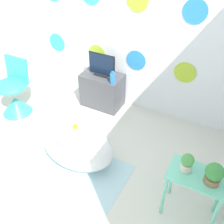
{
  "coord_description": "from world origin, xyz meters",
  "views": [
    {
      "loc": [
        1.57,
        -0.86,
        2.42
      ],
      "look_at": [
        0.55,
        1.05,
        0.72
      ],
      "focal_mm": 42.0,
      "sensor_mm": 36.0,
      "label": 1
    }
  ],
  "objects_px": {
    "vase": "(113,78)",
    "potted_plant_right": "(214,174)",
    "chair": "(14,96)",
    "bathtub": "(78,146)",
    "tv": "(102,66)",
    "potted_plant_left": "(187,162)"
  },
  "relations": [
    {
      "from": "vase",
      "to": "chair",
      "type": "bearing_deg",
      "value": -153.87
    },
    {
      "from": "vase",
      "to": "potted_plant_right",
      "type": "bearing_deg",
      "value": -35.39
    },
    {
      "from": "potted_plant_left",
      "to": "vase",
      "type": "bearing_deg",
      "value": 140.68
    },
    {
      "from": "bathtub",
      "to": "tv",
      "type": "bearing_deg",
      "value": 105.63
    },
    {
      "from": "chair",
      "to": "tv",
      "type": "height_order",
      "value": "tv"
    },
    {
      "from": "potted_plant_left",
      "to": "potted_plant_right",
      "type": "relative_size",
      "value": 0.91
    },
    {
      "from": "tv",
      "to": "bathtub",
      "type": "bearing_deg",
      "value": -74.37
    },
    {
      "from": "bathtub",
      "to": "vase",
      "type": "height_order",
      "value": "vase"
    },
    {
      "from": "vase",
      "to": "potted_plant_left",
      "type": "xyz_separation_m",
      "value": [
        1.29,
        -1.06,
        0.07
      ]
    },
    {
      "from": "bathtub",
      "to": "potted_plant_right",
      "type": "distance_m",
      "value": 1.52
    },
    {
      "from": "potted_plant_right",
      "to": "bathtub",
      "type": "bearing_deg",
      "value": 176.87
    },
    {
      "from": "bathtub",
      "to": "potted_plant_left",
      "type": "height_order",
      "value": "potted_plant_left"
    },
    {
      "from": "bathtub",
      "to": "potted_plant_right",
      "type": "bearing_deg",
      "value": -3.13
    },
    {
      "from": "potted_plant_left",
      "to": "chair",
      "type": "bearing_deg",
      "value": 170.42
    },
    {
      "from": "chair",
      "to": "tv",
      "type": "xyz_separation_m",
      "value": [
        1.03,
        0.75,
        0.39
      ]
    },
    {
      "from": "chair",
      "to": "vase",
      "type": "distance_m",
      "value": 1.45
    },
    {
      "from": "chair",
      "to": "tv",
      "type": "bearing_deg",
      "value": 36.09
    },
    {
      "from": "bathtub",
      "to": "vase",
      "type": "distance_m",
      "value": 1.07
    },
    {
      "from": "chair",
      "to": "potted_plant_right",
      "type": "xyz_separation_m",
      "value": [
        2.8,
        -0.46,
        0.4
      ]
    },
    {
      "from": "potted_plant_right",
      "to": "tv",
      "type": "bearing_deg",
      "value": 145.6
    },
    {
      "from": "tv",
      "to": "potted_plant_left",
      "type": "bearing_deg",
      "value": -37.68
    },
    {
      "from": "bathtub",
      "to": "tv",
      "type": "xyz_separation_m",
      "value": [
        -0.32,
        1.13,
        0.43
      ]
    }
  ]
}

